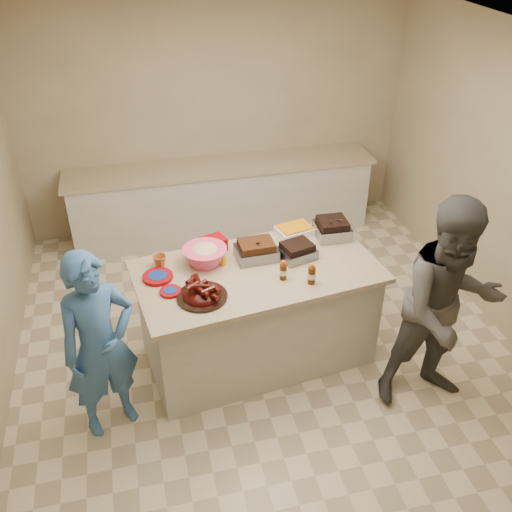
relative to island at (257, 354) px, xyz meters
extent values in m
cube|color=#47230F|center=(0.03, 0.17, 0.95)|extent=(0.35, 0.27, 0.10)
cube|color=black|center=(0.37, 0.10, 0.95)|extent=(0.34, 0.31, 0.09)
cube|color=gray|center=(0.78, 0.36, 0.95)|extent=(0.30, 0.30, 0.12)
cylinder|color=silver|center=(0.03, 0.23, 0.95)|extent=(0.33, 0.33, 0.05)
cube|color=#F19A07|center=(0.46, 0.48, 0.95)|extent=(0.36, 0.30, 0.08)
cylinder|color=#411B03|center=(0.17, -0.18, 0.95)|extent=(0.06, 0.06, 0.17)
cylinder|color=#411B03|center=(0.37, -0.29, 0.95)|extent=(0.07, 0.07, 0.18)
cylinder|color=#F3B700|center=(-0.26, 0.13, 0.95)|extent=(0.05, 0.05, 0.11)
imported|color=silver|center=(-0.04, 0.26, 0.95)|extent=(0.15, 0.06, 0.15)
cylinder|color=#900409|center=(-0.81, 0.06, 0.95)|extent=(0.27, 0.27, 0.03)
cylinder|color=#900409|center=(-0.74, -0.16, 0.95)|extent=(0.19, 0.19, 0.02)
imported|color=#AD5922|center=(-0.78, 0.23, 0.95)|extent=(0.12, 0.12, 0.11)
cube|color=#900409|center=(-0.31, 0.39, 0.95)|extent=(0.26, 0.22, 0.11)
imported|color=#3967A3|center=(-1.30, -0.47, 0.00)|extent=(1.15, 1.68, 0.38)
imported|color=#53514B|center=(1.30, -0.79, 0.00)|extent=(0.95, 1.86, 0.69)
camera|label=1|loc=(-0.92, -3.78, 3.62)|focal=40.00mm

